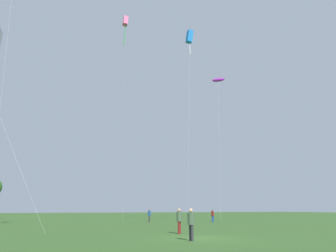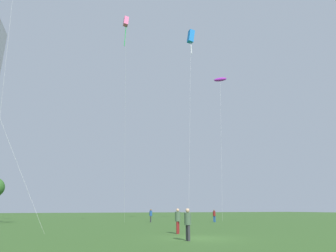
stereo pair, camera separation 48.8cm
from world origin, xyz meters
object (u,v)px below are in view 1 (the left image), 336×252
kite_flying_2 (190,37)px  person_standing_1 (179,219)px  person_standing_2 (191,222)px  kite_flying_5 (218,80)px  person_standing_0 (149,215)px  person_standing_3 (213,215)px  kite_flying_4 (125,23)px

kite_flying_2 → person_standing_1: bearing=-120.5°
person_standing_2 → kite_flying_5: size_ratio=0.07×
person_standing_0 → kite_flying_5: size_ratio=0.07×
person_standing_1 → kite_flying_5: (18.49, 21.57, 24.45)m
kite_flying_2 → kite_flying_5: 9.98m
person_standing_0 → kite_flying_5: (14.34, 2.48, 24.48)m
person_standing_0 → person_standing_1: person_standing_1 is taller
kite_flying_2 → person_standing_3: bearing=-42.6°
person_standing_1 → kite_flying_2: (10.80, 18.31, 29.92)m
person_standing_2 → kite_flying_2: kite_flying_2 is taller
person_standing_2 → kite_flying_2: bearing=-32.7°
person_standing_3 → kite_flying_2: size_ratio=0.05×
person_standing_1 → kite_flying_2: kite_flying_2 is taller
person_standing_1 → person_standing_3: (12.86, 16.42, -0.07)m
person_standing_0 → kite_flying_2: size_ratio=0.06×
person_standing_1 → kite_flying_5: kite_flying_5 is taller
person_standing_0 → person_standing_1: size_ratio=0.97×
person_standing_3 → kite_flying_4: size_ratio=0.06×
person_standing_2 → kite_flying_4: bearing=-2.4°
person_standing_2 → kite_flying_4: kite_flying_4 is taller
person_standing_3 → kite_flying_4: kite_flying_4 is taller
person_standing_0 → kite_flying_4: bearing=-30.9°
person_standing_3 → kite_flying_5: 25.68m
person_standing_2 → person_standing_3: size_ratio=1.07×
person_standing_1 → person_standing_3: bearing=7.6°
person_standing_3 → kite_flying_5: (5.63, 5.15, 24.52)m
person_standing_2 → person_standing_3: 25.57m
person_standing_1 → person_standing_2: person_standing_1 is taller
person_standing_3 → kite_flying_2: (-2.05, 1.89, 29.99)m
person_standing_1 → person_standing_2: size_ratio=1.00×
person_standing_0 → kite_flying_4: kite_flying_4 is taller
person_standing_2 → kite_flying_2: (12.24, 23.09, 29.92)m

